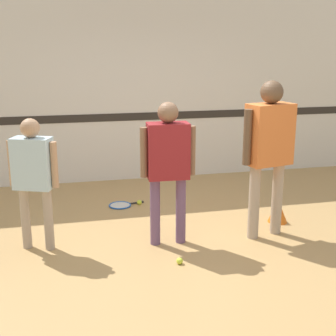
% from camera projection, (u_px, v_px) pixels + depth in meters
% --- Properties ---
extents(ground_plane, '(16.00, 16.00, 0.00)m').
position_uv_depth(ground_plane, '(187.00, 250.00, 5.00)').
color(ground_plane, tan).
extents(wall_back, '(16.00, 0.07, 3.20)m').
position_uv_depth(wall_back, '(140.00, 80.00, 7.31)').
color(wall_back, silver).
rests_on(wall_back, ground_plane).
extents(person_instructor, '(0.59, 0.26, 1.56)m').
position_uv_depth(person_instructor, '(168.00, 158.00, 4.94)').
color(person_instructor, '#6B4C70').
rests_on(person_instructor, ground_plane).
extents(person_student_left, '(0.50, 0.35, 1.41)m').
position_uv_depth(person_student_left, '(33.00, 170.00, 4.83)').
color(person_student_left, tan).
rests_on(person_student_left, ground_plane).
extents(person_student_right, '(0.66, 0.38, 1.76)m').
position_uv_depth(person_student_right, '(269.00, 143.00, 5.12)').
color(person_student_right, tan).
rests_on(person_student_right, ground_plane).
extents(racket_spare_on_floor, '(0.52, 0.36, 0.03)m').
position_uv_depth(racket_spare_on_floor, '(121.00, 205.00, 6.38)').
color(racket_spare_on_floor, blue).
rests_on(racket_spare_on_floor, ground_plane).
extents(tennis_ball_near_instructor, '(0.07, 0.07, 0.07)m').
position_uv_depth(tennis_ball_near_instructor, '(180.00, 261.00, 4.68)').
color(tennis_ball_near_instructor, '#CCE038').
rests_on(tennis_ball_near_instructor, ground_plane).
extents(tennis_ball_by_spare_racket, '(0.07, 0.07, 0.07)m').
position_uv_depth(tennis_ball_by_spare_racket, '(139.00, 202.00, 6.42)').
color(tennis_ball_by_spare_racket, '#CCE038').
rests_on(tennis_ball_by_spare_racket, ground_plane).
extents(training_cone, '(0.24, 0.24, 0.28)m').
position_uv_depth(training_cone, '(278.00, 211.00, 5.77)').
color(training_cone, orange).
rests_on(training_cone, ground_plane).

